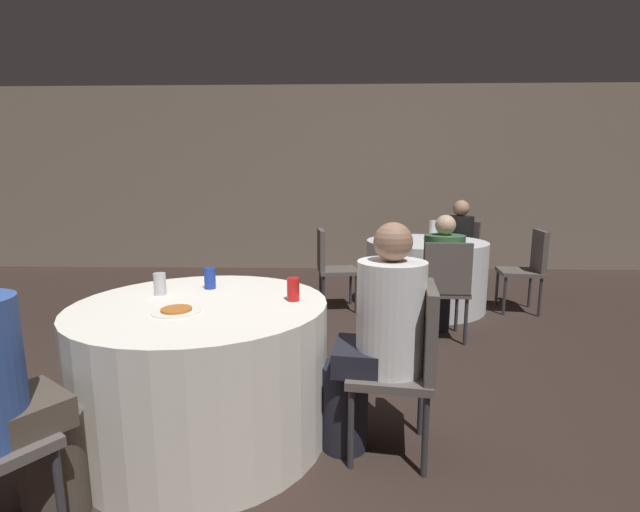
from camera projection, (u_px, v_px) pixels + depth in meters
The scene contains 17 objects.
ground_plane at pixel (230, 434), 2.31m from camera, with size 16.00×16.00×0.00m, color #332621.
wall_back at pixel (297, 179), 6.65m from camera, with size 16.00×0.06×2.80m.
table_near at pixel (205, 368), 2.28m from camera, with size 1.30×1.30×0.73m.
table_far at pixel (425, 274), 4.65m from camera, with size 1.28×1.28×0.73m.
chair_near_east at pixel (409, 355), 2.07m from camera, with size 0.46×0.45×0.86m.
chair_far_east at pixel (529, 263), 4.44m from camera, with size 0.46×0.45×0.86m.
chair_far_northeast at pixel (461, 249), 5.43m from camera, with size 0.56×0.56×0.86m.
chair_far_west at pixel (329, 262), 4.53m from camera, with size 0.45×0.45×0.86m.
chair_far_south at pixel (445, 282), 3.59m from camera, with size 0.42×0.43×0.86m.
person_white_shirt at pixel (376, 340), 2.09m from camera, with size 0.50×0.36×1.16m.
person_black_shirt at pixel (457, 246), 5.30m from camera, with size 0.45×0.47×1.14m.
person_green_jacket at pixel (441, 275), 3.75m from camera, with size 0.35×0.51×1.08m.
pizza_plate_near at pixel (176, 310), 2.05m from camera, with size 0.23×0.23×0.02m.
soda_can_silver at pixel (160, 284), 2.35m from camera, with size 0.07×0.07×0.12m.
soda_can_blue at pixel (210, 278), 2.49m from camera, with size 0.07×0.07×0.12m.
soda_can_red at pixel (293, 289), 2.24m from camera, with size 0.07×0.07×0.12m.
bottle_far at pixel (433, 230), 4.69m from camera, with size 0.09×0.09×0.21m.
Camera 1 is at (0.54, -2.10, 1.34)m, focal length 24.00 mm.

